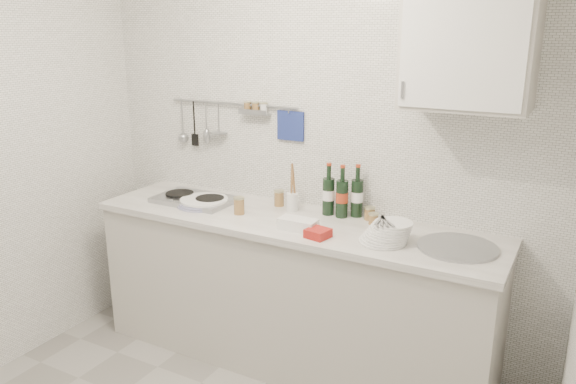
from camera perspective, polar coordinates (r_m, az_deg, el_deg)
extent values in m
cube|color=silver|center=(3.43, 2.73, 3.92)|extent=(3.00, 0.02, 2.50)
cube|color=#B6B1A8|center=(3.44, 0.31, -10.32)|extent=(2.40, 0.60, 0.88)
cube|color=white|center=(3.26, 0.33, -3.08)|extent=(2.44, 0.64, 0.04)
cube|color=black|center=(3.65, 0.46, -15.67)|extent=(2.34, 0.52, 0.10)
cube|color=#93969B|center=(3.62, -9.46, -0.75)|extent=(0.50, 0.32, 0.03)
cylinder|color=black|center=(3.69, -10.94, -0.16)|extent=(0.18, 0.18, 0.01)
cylinder|color=black|center=(3.55, -7.94, -0.68)|extent=(0.18, 0.18, 0.01)
cylinder|color=#93969B|center=(2.95, 16.84, -5.41)|extent=(0.40, 0.40, 0.02)
cylinder|color=#93969B|center=(2.97, 16.75, -6.41)|extent=(0.34, 0.34, 0.10)
cylinder|color=#93969B|center=(3.64, -5.68, 8.91)|extent=(0.95, 0.02, 0.02)
cube|color=navy|center=(3.45, 0.26, 6.75)|extent=(0.18, 0.02, 0.18)
cube|color=#B6B1A8|center=(2.89, 18.10, 14.88)|extent=(0.60, 0.35, 0.70)
cube|color=white|center=(2.71, 17.32, 14.90)|extent=(0.56, 0.01, 0.66)
cylinder|color=#93969B|center=(2.78, 11.52, 10.14)|extent=(0.01, 0.01, 0.08)
cylinder|color=#44489B|center=(3.55, -8.77, -1.23)|extent=(0.31, 0.31, 0.01)
cylinder|color=#44489B|center=(3.54, -8.65, -1.00)|extent=(0.31, 0.31, 0.01)
cylinder|color=#44489B|center=(3.54, -8.53, -0.77)|extent=(0.30, 0.30, 0.01)
cylinder|color=white|center=(2.95, 9.57, -4.94)|extent=(0.25, 0.25, 0.01)
cylinder|color=white|center=(2.94, 9.71, -4.71)|extent=(0.24, 0.24, 0.01)
cylinder|color=white|center=(2.94, 9.85, -4.49)|extent=(0.23, 0.23, 0.01)
cylinder|color=white|center=(2.94, 9.99, -4.26)|extent=(0.23, 0.23, 0.01)
cylinder|color=white|center=(2.94, 10.13, -4.03)|extent=(0.22, 0.22, 0.01)
cylinder|color=white|center=(2.93, 10.27, -3.80)|extent=(0.22, 0.22, 0.01)
cylinder|color=white|center=(2.93, 10.41, -3.57)|extent=(0.21, 0.21, 0.01)
cylinder|color=white|center=(2.93, 10.55, -3.34)|extent=(0.20, 0.20, 0.01)
cylinder|color=white|center=(2.93, 10.69, -3.11)|extent=(0.20, 0.20, 0.01)
cube|color=white|center=(3.07, 1.03, -3.30)|extent=(0.21, 0.11, 0.06)
cube|color=red|center=(2.97, 3.07, -4.21)|extent=(0.13, 0.13, 0.05)
cylinder|color=white|center=(3.39, 0.43, -1.02)|extent=(0.07, 0.07, 0.11)
cylinder|color=olive|center=(3.35, 0.57, 1.17)|extent=(0.02, 0.05, 0.22)
cylinder|color=olive|center=(3.37, 0.37, 1.10)|extent=(0.03, 0.04, 0.20)
cylinder|color=olive|center=(3.48, -0.91, -0.70)|extent=(0.06, 0.06, 0.09)
cylinder|color=tan|center=(3.47, -0.91, 0.08)|extent=(0.06, 0.06, 0.01)
cylinder|color=olive|center=(3.27, 8.29, -2.24)|extent=(0.06, 0.06, 0.07)
cylinder|color=tan|center=(3.26, 8.32, -1.60)|extent=(0.06, 0.06, 0.01)
cylinder|color=olive|center=(3.20, 8.67, -2.77)|extent=(0.05, 0.05, 0.06)
cylinder|color=tan|center=(3.19, 8.69, -2.22)|extent=(0.06, 0.06, 0.01)
cylinder|color=olive|center=(3.34, -4.99, -1.46)|extent=(0.06, 0.06, 0.09)
cylinder|color=tan|center=(3.33, -5.01, -0.61)|extent=(0.07, 0.07, 0.01)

